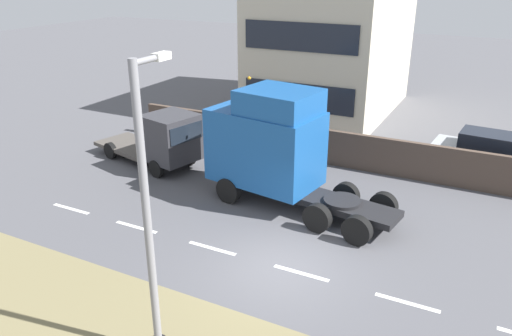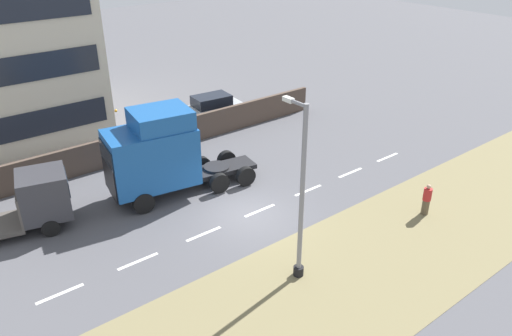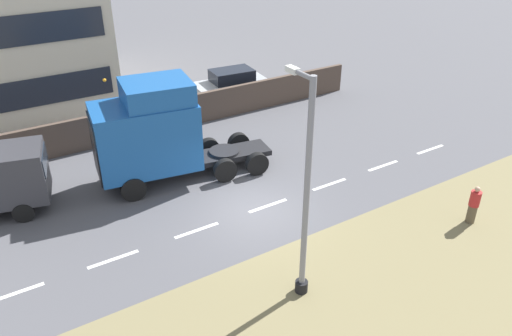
% 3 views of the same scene
% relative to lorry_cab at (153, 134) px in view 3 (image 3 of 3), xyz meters
% --- Properties ---
extents(ground_plane, '(120.00, 120.00, 0.00)m').
position_rel_lorry_cab_xyz_m(ground_plane, '(-4.22, -2.32, -2.30)').
color(ground_plane, '#515156').
rests_on(ground_plane, ground).
extents(grass_verge, '(7.00, 44.00, 0.01)m').
position_rel_lorry_cab_xyz_m(grass_verge, '(-10.22, -2.32, -2.29)').
color(grass_verge, olive).
rests_on(grass_verge, ground).
extents(lane_markings, '(0.16, 21.00, 0.00)m').
position_rel_lorry_cab_xyz_m(lane_markings, '(-4.22, -3.02, -2.29)').
color(lane_markings, white).
rests_on(lane_markings, ground).
extents(boundary_wall, '(0.25, 24.00, 1.68)m').
position_rel_lorry_cab_xyz_m(boundary_wall, '(4.78, -2.32, -1.46)').
color(boundary_wall, '#4C3D33').
rests_on(boundary_wall, ground).
extents(building_block, '(11.49, 7.44, 11.98)m').
position_rel_lorry_cab_xyz_m(building_block, '(14.03, 2.34, 3.15)').
color(building_block, beige).
rests_on(building_block, ground).
extents(lorry_cab, '(3.60, 7.84, 4.70)m').
position_rel_lorry_cab_xyz_m(lorry_cab, '(0.00, 0.00, 0.00)').
color(lorry_cab, black).
rests_on(lorry_cab, ground).
extents(flatbed_truck, '(3.41, 6.19, 2.66)m').
position_rel_lorry_cab_xyz_m(flatbed_truck, '(0.87, 5.79, -0.89)').
color(flatbed_truck, '#333338').
rests_on(flatbed_truck, ground).
extents(parked_car, '(2.24, 4.57, 2.01)m').
position_rel_lorry_cab_xyz_m(parked_car, '(6.54, -7.37, -1.32)').
color(parked_car, '#9EA3A8').
rests_on(parked_car, ground).
extents(lamp_post, '(1.32, 0.41, 7.14)m').
position_rel_lorry_cab_xyz_m(lamp_post, '(-8.88, -1.22, 0.91)').
color(lamp_post, black).
rests_on(lamp_post, ground).
extents(pedestrian, '(0.39, 0.39, 1.58)m').
position_rel_lorry_cab_xyz_m(pedestrian, '(-9.29, -9.00, -1.53)').
color(pedestrian, brown).
rests_on(pedestrian, ground).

